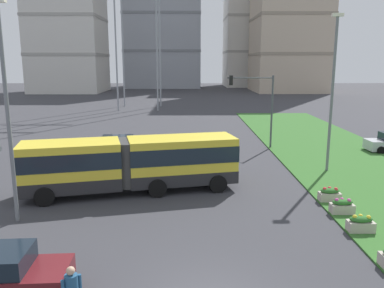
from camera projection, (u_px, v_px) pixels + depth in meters
articulated_bus at (132, 163)px, 21.89m from camera, size 12.05×5.13×3.00m
car_navy_sedan at (119, 146)px, 30.60m from camera, size 4.49×2.20×1.58m
flower_planter_1 at (361, 223)px, 16.78m from camera, size 1.10×0.56×0.74m
flower_planter_2 at (342, 206)px, 18.82m from camera, size 1.10×0.56×0.74m
flower_planter_3 at (330, 194)px, 20.48m from camera, size 1.10×0.56×0.74m
traffic_light_far_right at (258, 99)px, 32.69m from camera, size 3.85×0.28×6.12m
streetlight_left at (7, 105)px, 17.09m from camera, size 0.70×0.28×9.78m
streetlight_median at (333, 88)px, 25.26m from camera, size 0.70×0.28×10.15m
apartment_tower_centre at (260, 19)px, 117.72m from camera, size 20.78×17.61×39.63m
apartment_tower_eastcentre at (290, 0)px, 95.73m from camera, size 17.11×19.05×44.06m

